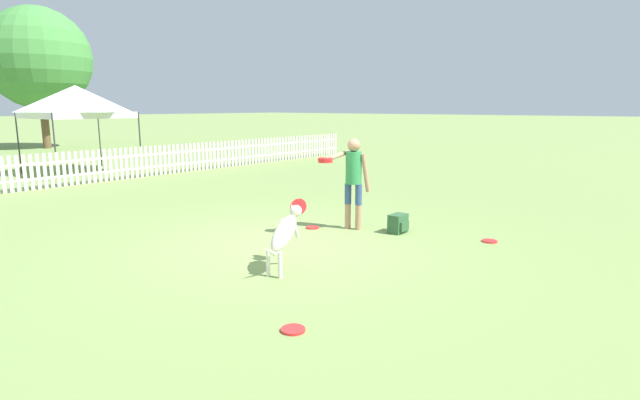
# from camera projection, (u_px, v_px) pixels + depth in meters

# --- Properties ---
(ground_plane) EXTENTS (240.00, 240.00, 0.00)m
(ground_plane) POSITION_uv_depth(u_px,v_px,m) (280.00, 245.00, 7.93)
(ground_plane) COLOR olive
(handler_person) EXTENTS (1.05, 0.46, 1.61)m
(handler_person) POSITION_uv_depth(u_px,v_px,m) (352.00, 173.00, 8.73)
(handler_person) COLOR tan
(handler_person) RESTS_ON ground_plane
(leaping_dog) EXTENTS (1.05, 0.45, 0.91)m
(leaping_dog) POSITION_uv_depth(u_px,v_px,m) (285.00, 231.00, 6.61)
(leaping_dog) COLOR beige
(leaping_dog) RESTS_ON ground_plane
(frisbee_near_handler) EXTENTS (0.24, 0.24, 0.02)m
(frisbee_near_handler) POSITION_uv_depth(u_px,v_px,m) (313.00, 227.00, 9.02)
(frisbee_near_handler) COLOR red
(frisbee_near_handler) RESTS_ON ground_plane
(frisbee_near_dog) EXTENTS (0.24, 0.24, 0.02)m
(frisbee_near_dog) POSITION_uv_depth(u_px,v_px,m) (398.00, 226.00, 9.14)
(frisbee_near_dog) COLOR red
(frisbee_near_dog) RESTS_ON ground_plane
(frisbee_midfield) EXTENTS (0.24, 0.24, 0.02)m
(frisbee_midfield) POSITION_uv_depth(u_px,v_px,m) (490.00, 241.00, 8.10)
(frisbee_midfield) COLOR red
(frisbee_midfield) RESTS_ON ground_plane
(frisbee_far_scatter) EXTENTS (0.24, 0.24, 0.02)m
(frisbee_far_scatter) POSITION_uv_depth(u_px,v_px,m) (293.00, 330.00, 4.89)
(frisbee_far_scatter) COLOR red
(frisbee_far_scatter) RESTS_ON ground_plane
(backpack_on_grass) EXTENTS (0.35, 0.26, 0.33)m
(backpack_on_grass) POSITION_uv_depth(u_px,v_px,m) (398.00, 224.00, 8.66)
(backpack_on_grass) COLOR #2D5633
(backpack_on_grass) RESTS_ON ground_plane
(picket_fence) EXTENTS (25.47, 0.04, 0.95)m
(picket_fence) POSITION_uv_depth(u_px,v_px,m) (45.00, 171.00, 13.26)
(picket_fence) COLOR beige
(picket_fence) RESTS_ON ground_plane
(canopy_tent_main) EXTENTS (2.76, 2.76, 2.83)m
(canopy_tent_main) POSITION_uv_depth(u_px,v_px,m) (76.00, 102.00, 16.09)
(canopy_tent_main) COLOR #333338
(canopy_tent_main) RESTS_ON ground_plane
(tree_left_grove) EXTENTS (5.12, 5.12, 7.12)m
(tree_left_grove) POSITION_uv_depth(u_px,v_px,m) (39.00, 59.00, 25.31)
(tree_left_grove) COLOR brown
(tree_left_grove) RESTS_ON ground_plane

